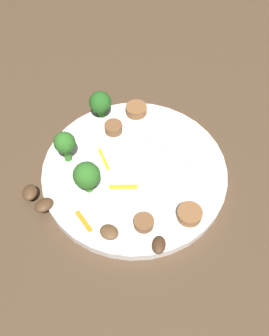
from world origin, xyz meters
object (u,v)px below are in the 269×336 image
object	(u,v)px
broccoli_floret_0	(100,103)
mushroom_3	(109,232)
mushroom_1	(159,245)
pepper_strip_1	(104,159)
sausage_slice_0	(144,223)
plate	(134,171)
broccoli_floret_2	(87,176)
mushroom_0	(44,205)
sausage_slice_3	(136,110)
mushroom_2	(30,192)
fork	(178,155)
pepper_strip_0	(122,186)
pepper_strip_2	(84,221)
sausage_slice_1	(190,214)
sausage_slice_2	(113,128)
broccoli_floret_1	(65,144)

from	to	relation	value
broccoli_floret_0	mushroom_3	world-z (taller)	broccoli_floret_0
mushroom_1	pepper_strip_1	distance (m)	0.16
mushroom_3	sausage_slice_0	bearing A→B (deg)	40.50
plate	broccoli_floret_2	xyz separation A→B (m)	(-0.04, -0.06, 0.04)
broccoli_floret_0	mushroom_1	size ratio (longest dim) A/B	1.88
broccoli_floret_0	mushroom_0	distance (m)	0.19
mushroom_0	broccoli_floret_0	bearing A→B (deg)	93.05
sausage_slice_0	mushroom_3	world-z (taller)	sausage_slice_0
sausage_slice_3	mushroom_2	bearing A→B (deg)	-108.29
mushroom_3	pepper_strip_1	xyz separation A→B (m)	(-0.06, 0.10, -0.00)
fork	pepper_strip_0	bearing A→B (deg)	-109.57
mushroom_0	pepper_strip_2	world-z (taller)	mushroom_0
sausage_slice_1	sausage_slice_2	world-z (taller)	sausage_slice_2
fork	broccoli_floret_2	distance (m)	0.15
sausage_slice_2	mushroom_1	xyz separation A→B (m)	(0.14, -0.15, -0.00)
mushroom_1	mushroom_3	xyz separation A→B (m)	(-0.07, -0.01, -0.00)
sausage_slice_2	sausage_slice_1	bearing A→B (deg)	-30.39
mushroom_0	mushroom_2	world-z (taller)	same
mushroom_3	sausage_slice_1	bearing A→B (deg)	37.98
pepper_strip_0	sausage_slice_2	bearing A→B (deg)	123.04
broccoli_floret_0	broccoli_floret_1	bearing A→B (deg)	-91.84
broccoli_floret_0	sausage_slice_1	distance (m)	0.23
mushroom_3	pepper_strip_2	xyz separation A→B (m)	(-0.04, 0.00, -0.00)
sausage_slice_1	pepper_strip_0	xyz separation A→B (m)	(-0.10, 0.00, -0.00)
pepper_strip_1	pepper_strip_2	world-z (taller)	same
pepper_strip_0	pepper_strip_2	bearing A→B (deg)	-107.46
mushroom_2	mushroom_3	bearing A→B (deg)	-2.98
plate	fork	xyz separation A→B (m)	(0.05, 0.05, 0.01)
mushroom_1	mushroom_3	size ratio (longest dim) A/B	0.98
mushroom_0	plate	bearing A→B (deg)	52.91
mushroom_3	pepper_strip_1	distance (m)	0.12
fork	pepper_strip_1	xyz separation A→B (m)	(-0.10, -0.05, 0.00)
mushroom_1	broccoli_floret_1	bearing A→B (deg)	157.65
fork	sausage_slice_1	size ratio (longest dim) A/B	5.31
plate	sausage_slice_3	world-z (taller)	sausage_slice_3
sausage_slice_1	pepper_strip_2	bearing A→B (deg)	-151.93
mushroom_0	pepper_strip_2	xyz separation A→B (m)	(0.06, 0.00, -0.00)
fork	broccoli_floret_1	xyz separation A→B (m)	(-0.15, -0.08, 0.03)
broccoli_floret_2	mushroom_1	size ratio (longest dim) A/B	2.15
sausage_slice_1	sausage_slice_2	distance (m)	0.19
plate	mushroom_0	distance (m)	0.14
sausage_slice_3	pepper_strip_2	distance (m)	0.21
fork	mushroom_3	world-z (taller)	mushroom_3
plate	mushroom_3	bearing A→B (deg)	-82.60
mushroom_2	pepper_strip_0	size ratio (longest dim) A/B	0.64
pepper_strip_0	pepper_strip_1	distance (m)	0.06
mushroom_2	sausage_slice_3	bearing A→B (deg)	71.71
sausage_slice_3	mushroom_0	size ratio (longest dim) A/B	1.30
broccoli_floret_1	sausage_slice_3	size ratio (longest dim) A/B	1.56
broccoli_floret_0	broccoli_floret_1	size ratio (longest dim) A/B	0.87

